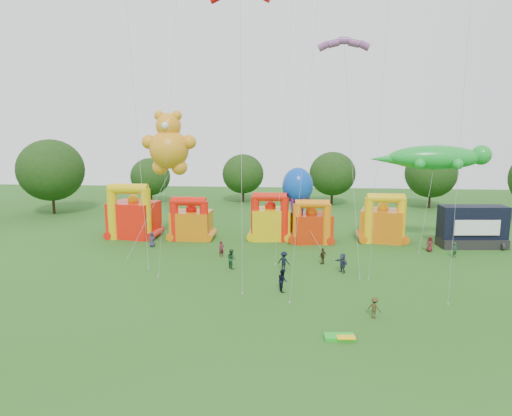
# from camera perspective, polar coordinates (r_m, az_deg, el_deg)

# --- Properties ---
(ground) EXTENTS (160.00, 160.00, 0.00)m
(ground) POSITION_cam_1_polar(r_m,az_deg,el_deg) (29.88, 2.18, -17.63)
(ground) COLOR #234C15
(ground) RESTS_ON ground
(tree_ring) EXTENTS (124.23, 126.34, 12.07)m
(tree_ring) POSITION_cam_1_polar(r_m,az_deg,el_deg) (28.20, -0.10, -5.62)
(tree_ring) COLOR #352314
(tree_ring) RESTS_ON ground
(bouncy_castle_0) EXTENTS (6.34, 5.49, 7.06)m
(bouncy_castle_0) POSITION_cam_1_polar(r_m,az_deg,el_deg) (60.19, -15.10, -1.03)
(bouncy_castle_0) COLOR red
(bouncy_castle_0) RESTS_ON ground
(bouncy_castle_1) EXTENTS (4.92, 3.99, 5.54)m
(bouncy_castle_1) POSITION_cam_1_polar(r_m,az_deg,el_deg) (57.81, -8.10, -1.79)
(bouncy_castle_1) COLOR #CF6D0B
(bouncy_castle_1) RESTS_ON ground
(bouncy_castle_2) EXTENTS (5.04, 4.23, 6.09)m
(bouncy_castle_2) POSITION_cam_1_polar(r_m,az_deg,el_deg) (57.00, 1.78, -1.65)
(bouncy_castle_2) COLOR gold
(bouncy_castle_2) RESTS_ON ground
(bouncy_castle_3) EXTENTS (5.27, 4.60, 5.44)m
(bouncy_castle_3) POSITION_cam_1_polar(r_m,az_deg,el_deg) (56.09, 6.94, -2.16)
(bouncy_castle_3) COLOR red
(bouncy_castle_3) RESTS_ON ground
(bouncy_castle_4) EXTENTS (5.80, 5.09, 6.14)m
(bouncy_castle_4) POSITION_cam_1_polar(r_m,az_deg,el_deg) (58.18, 15.54, -1.77)
(bouncy_castle_4) COLOR #D3650B
(bouncy_castle_4) RESTS_ON ground
(stage_trailer) EXTENTS (7.75, 3.48, 4.92)m
(stage_trailer) POSITION_cam_1_polar(r_m,az_deg,el_deg) (59.10, 25.43, -2.17)
(stage_trailer) COLOR black
(stage_trailer) RESTS_ON ground
(teddy_bear_kite) EXTENTS (6.59, 8.34, 15.88)m
(teddy_bear_kite) POSITION_cam_1_polar(r_m,az_deg,el_deg) (53.26, -12.13, 3.01)
(teddy_bear_kite) COLOR orange
(teddy_bear_kite) RESTS_ON ground
(gecko_kite) EXTENTS (13.62, 5.69, 12.01)m
(gecko_kite) POSITION_cam_1_polar(r_m,az_deg,el_deg) (55.85, 21.09, 3.63)
(gecko_kite) COLOR green
(gecko_kite) RESTS_ON ground
(octopus_kite) EXTENTS (4.83, 7.55, 9.13)m
(octopus_kite) POSITION_cam_1_polar(r_m,az_deg,el_deg) (55.74, 5.88, 0.09)
(octopus_kite) COLOR #0C45B5
(octopus_kite) RESTS_ON ground
(parafoil_kites) EXTENTS (26.59, 13.36, 29.53)m
(parafoil_kites) POSITION_cam_1_polar(r_m,az_deg,el_deg) (46.11, -8.81, 9.74)
(parafoil_kites) COLOR red
(parafoil_kites) RESTS_ON ground
(diamond_kites) EXTENTS (27.45, 16.86, 39.44)m
(diamond_kites) POSITION_cam_1_polar(r_m,az_deg,el_deg) (42.84, 7.16, 13.99)
(diamond_kites) COLOR red
(diamond_kites) RESTS_ON ground
(folded_kite_bundle) EXTENTS (2.07, 1.21, 0.31)m
(folded_kite_bundle) POSITION_cam_1_polar(r_m,az_deg,el_deg) (31.95, 10.50, -15.59)
(folded_kite_bundle) COLOR green
(folded_kite_bundle) RESTS_ON ground
(spectator_0) EXTENTS (0.93, 0.67, 1.75)m
(spectator_0) POSITION_cam_1_polar(r_m,az_deg,el_deg) (55.06, -12.88, -3.87)
(spectator_0) COLOR #2A2D46
(spectator_0) RESTS_ON ground
(spectator_1) EXTENTS (0.76, 0.73, 1.76)m
(spectator_1) POSITION_cam_1_polar(r_m,az_deg,el_deg) (49.73, -4.35, -5.13)
(spectator_1) COLOR #551824
(spectator_1) RESTS_ON ground
(spectator_2) EXTENTS (1.17, 1.21, 1.97)m
(spectator_2) POSITION_cam_1_polar(r_m,az_deg,el_deg) (45.68, -3.08, -6.36)
(spectator_2) COLOR #1B4423
(spectator_2) RESTS_ON ground
(spectator_3) EXTENTS (1.46, 1.19, 1.97)m
(spectator_3) POSITION_cam_1_polar(r_m,az_deg,el_deg) (44.86, 3.51, -6.67)
(spectator_3) COLOR black
(spectator_3) RESTS_ON ground
(spectator_4) EXTENTS (0.99, 1.01, 1.70)m
(spectator_4) POSITION_cam_1_polar(r_m,az_deg,el_deg) (47.53, 8.35, -5.97)
(spectator_4) COLOR #362715
(spectator_4) RESTS_ON ground
(spectator_5) EXTENTS (1.38, 1.81, 1.91)m
(spectator_5) POSITION_cam_1_polar(r_m,az_deg,el_deg) (45.15, 10.74, -6.76)
(spectator_5) COLOR #2B3048
(spectator_5) RESTS_ON ground
(spectator_6) EXTENTS (0.99, 0.80, 1.75)m
(spectator_6) POSITION_cam_1_polar(r_m,az_deg,el_deg) (55.26, 20.90, -4.23)
(spectator_6) COLOR #55181A
(spectator_6) RESTS_ON ground
(spectator_7) EXTENTS (0.72, 0.71, 1.68)m
(spectator_7) POSITION_cam_1_polar(r_m,az_deg,el_deg) (53.85, 23.61, -4.82)
(spectator_7) COLOR #193F23
(spectator_7) RESTS_ON ground
(spectator_8) EXTENTS (0.97, 1.11, 1.95)m
(spectator_8) POSITION_cam_1_polar(r_m,az_deg,el_deg) (39.54, 3.35, -9.01)
(spectator_8) COLOR black
(spectator_8) RESTS_ON ground
(spectator_9) EXTENTS (1.17, 1.09, 1.58)m
(spectator_9) POSITION_cam_1_polar(r_m,az_deg,el_deg) (35.44, 14.58, -11.96)
(spectator_9) COLOR #393417
(spectator_9) RESTS_ON ground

